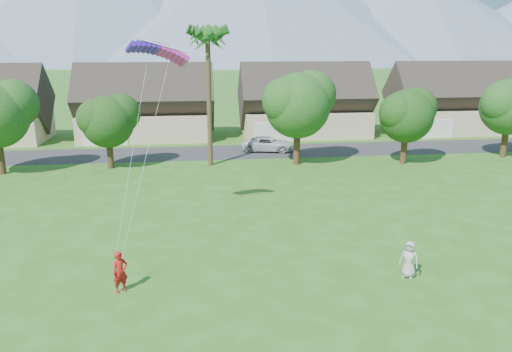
{
  "coord_description": "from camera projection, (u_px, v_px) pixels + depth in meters",
  "views": [
    {
      "loc": [
        -3.23,
        -16.63,
        10.97
      ],
      "look_at": [
        0.0,
        10.0,
        3.8
      ],
      "focal_mm": 35.0,
      "sensor_mm": 36.0,
      "label": 1
    }
  ],
  "objects": [
    {
      "name": "street",
      "position": [
        228.0,
        152.0,
        51.77
      ],
      "size": [
        90.0,
        7.0,
        0.01
      ],
      "primitive_type": "cube",
      "color": "#2D2D30",
      "rests_on": "ground"
    },
    {
      "name": "fan_palm",
      "position": [
        207.0,
        33.0,
        43.21
      ],
      "size": [
        3.0,
        3.0,
        13.8
      ],
      "color": "#4C3D26",
      "rests_on": "ground"
    },
    {
      "name": "parafoil_kite",
      "position": [
        158.0,
        50.0,
        27.92
      ],
      "size": [
        3.62,
        1.52,
        0.5
      ],
      "rotation": [
        0.0,
        0.0,
        0.35
      ],
      "color": "#4017B1",
      "rests_on": "ground"
    },
    {
      "name": "watcher",
      "position": [
        409.0,
        259.0,
        23.94
      ],
      "size": [
        1.07,
        1.01,
        1.84
      ],
      "primitive_type": "imported",
      "rotation": [
        0.0,
        0.0,
        -0.66
      ],
      "color": "#B2B1AD",
      "rests_on": "ground"
    },
    {
      "name": "mountain_ridge",
      "position": [
        218.0,
        7.0,
        262.21
      ],
      "size": [
        540.0,
        240.0,
        70.0
      ],
      "color": "slate",
      "rests_on": "ground"
    },
    {
      "name": "parked_car",
      "position": [
        268.0,
        144.0,
        52.06
      ],
      "size": [
        5.85,
        3.59,
        1.51
      ],
      "primitive_type": "imported",
      "rotation": [
        0.0,
        0.0,
        1.36
      ],
      "color": "silver",
      "rests_on": "ground"
    },
    {
      "name": "tree_row",
      "position": [
        219.0,
        113.0,
        44.54
      ],
      "size": [
        62.27,
        6.67,
        8.45
      ],
      "color": "#47301C",
      "rests_on": "ground"
    },
    {
      "name": "houses_row",
      "position": [
        227.0,
        108.0,
        59.56
      ],
      "size": [
        72.75,
        8.19,
        8.86
      ],
      "color": "beige",
      "rests_on": "ground"
    },
    {
      "name": "ground",
      "position": [
        287.0,
        338.0,
        19.16
      ],
      "size": [
        500.0,
        500.0,
        0.0
      ],
      "primitive_type": "plane",
      "color": "#2D6019",
      "rests_on": "ground"
    },
    {
      "name": "kite_flyer",
      "position": [
        120.0,
        272.0,
        22.5
      ],
      "size": [
        0.84,
        0.77,
        1.94
      ],
      "primitive_type": "imported",
      "rotation": [
        0.0,
        0.0,
        0.55
      ],
      "color": "#B01614",
      "rests_on": "ground"
    }
  ]
}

